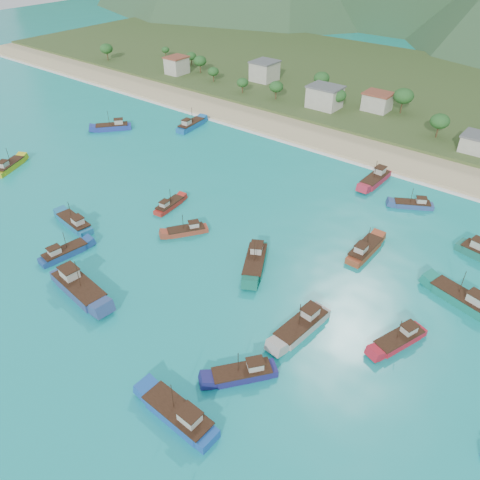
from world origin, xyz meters
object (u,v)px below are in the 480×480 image
Objects in this scene: boat_13 at (179,415)px; boat_21 at (64,253)px; boat_11 at (399,340)px; boat_15 at (191,125)px; boat_14 at (187,231)px; boat_25 at (9,167)px; boat_26 at (302,326)px; boat_12 at (255,262)px; boat_2 at (243,374)px; boat_6 at (75,223)px; boat_16 at (169,206)px; boat_18 at (113,127)px; boat_5 at (79,288)px; boat_10 at (375,180)px; boat_22 at (413,205)px; boat_20 at (365,250)px; boat_1 at (462,299)px.

boat_13 reaches higher than boat_21.
boat_15 reaches higher than boat_11.
boat_14 is 0.82× the size of boat_25.
boat_11 is at bearing -147.15° from boat_14.
boat_26 is at bearing 47.74° from boat_11.
boat_15 is (-57.81, 43.63, -0.05)m from boat_12.
boat_2 is at bearing 73.07° from boat_11.
boat_2 is 91.82m from boat_25.
boat_13 reaches higher than boat_15.
boat_25 reaches higher than boat_21.
boat_15 is (-69.83, 76.90, -0.05)m from boat_13.
boat_6 is 1.07× the size of boat_11.
boat_13 is 1.37× the size of boat_14.
boat_18 is at bearing 148.35° from boat_16.
boat_13 is (-17.91, -31.61, 0.22)m from boat_11.
boat_13 is (32.20, -7.40, -0.21)m from boat_5.
boat_22 is (12.03, -5.64, -0.27)m from boat_10.
boat_2 is 0.82× the size of boat_15.
boat_15 is at bearing 24.84° from boat_6.
boat_20 is 0.90× the size of boat_26.
boat_1 is at bearing -130.44° from boat_14.
boat_15 is (-18.64, 56.88, 0.08)m from boat_6.
boat_25 is (-76.12, -7.26, -0.15)m from boat_12.
boat_22 reaches higher than boat_14.
boat_22 is at bearing 59.63° from boat_21.
boat_10 reaches higher than boat_6.
boat_12 is at bearing 129.16° from boat_22.
boat_20 is at bearing 148.55° from boat_22.
boat_16 is (-58.43, 6.68, -0.13)m from boat_11.
boat_13 is 1.31× the size of boat_22.
boat_22 is (33.82, 40.29, 0.02)m from boat_14.
boat_5 is (-55.03, -39.79, 0.21)m from boat_1.
boat_1 is 41.58m from boat_2.
boat_15 is (-72.27, 65.94, 0.16)m from boat_2.
boat_14 is 59.04m from boat_15.
boat_18 is at bearing -48.45° from boat_12.
boat_5 is 1.41× the size of boat_21.
boat_18 is (-47.56, 22.41, 0.27)m from boat_16.
boat_5 is 40.11m from boat_26.
boat_5 is 1.18× the size of boat_12.
boat_16 is 0.82× the size of boat_25.
boat_15 is at bearing 86.81° from boat_1.
boat_2 is at bearing 165.22° from boat_1.
boat_13 is at bearing 97.35° from boat_10.
boat_26 is at bearing -26.11° from boat_25.
boat_15 is at bearing 120.78° from boat_16.
boat_6 is at bearing -150.21° from boat_20.
boat_18 is at bearing 97.64° from boat_1.
boat_12 is 43.18m from boat_22.
boat_10 is 75.68m from boat_21.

